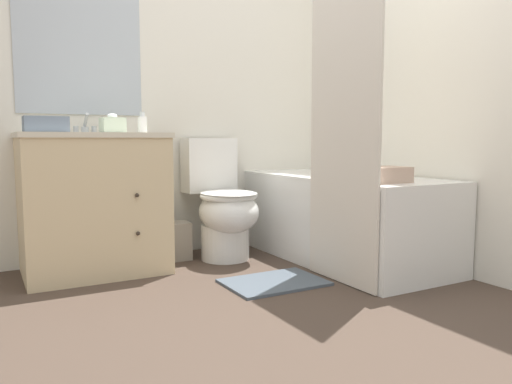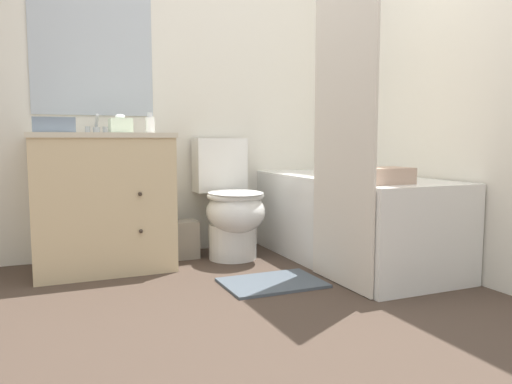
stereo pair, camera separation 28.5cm
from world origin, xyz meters
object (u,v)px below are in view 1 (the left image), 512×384
(wastebasket, at_px, (174,241))
(bath_mat, at_px, (274,282))
(soap_dispenser, at_px, (142,124))
(sink_faucet, at_px, (85,127))
(bathtub, at_px, (343,217))
(bath_towel_folded, at_px, (383,175))
(vanity_cabinet, at_px, (94,202))
(hand_towel_folded, at_px, (46,124))
(toilet, at_px, (223,206))
(tissue_box, at_px, (113,125))

(wastebasket, bearing_deg, bath_mat, -69.91)
(soap_dispenser, bearing_deg, sink_faucet, 147.96)
(bathtub, bearing_deg, soap_dispenser, 158.87)
(bath_towel_folded, bearing_deg, sink_faucet, 139.12)
(vanity_cabinet, relative_size, bathtub, 0.56)
(bathtub, distance_m, hand_towel_folded, 1.92)
(soap_dispenser, xyz_separation_m, bath_towel_folded, (1.07, -1.00, -0.29))
(toilet, bearing_deg, sink_faucet, 163.66)
(tissue_box, xyz_separation_m, soap_dispenser, (0.19, 0.01, 0.01))
(vanity_cabinet, xyz_separation_m, tissue_box, (0.12, -0.01, 0.46))
(sink_faucet, relative_size, toilet, 0.17)
(sink_faucet, xyz_separation_m, wastebasket, (0.53, -0.12, -0.76))
(toilet, bearing_deg, bath_towel_folded, -60.25)
(soap_dispenser, bearing_deg, tissue_box, -178.17)
(tissue_box, distance_m, bath_mat, 1.35)
(bathtub, height_order, bath_towel_folded, bath_towel_folded)
(hand_towel_folded, bearing_deg, bath_mat, -29.67)
(sink_faucet, relative_size, bathtub, 0.09)
(wastebasket, bearing_deg, tissue_box, -168.48)
(soap_dispenser, bearing_deg, hand_towel_folded, -168.18)
(toilet, xyz_separation_m, bathtub, (0.69, -0.42, -0.07))
(sink_faucet, distance_m, soap_dispenser, 0.37)
(toilet, bearing_deg, hand_towel_folded, -176.46)
(bathtub, bearing_deg, toilet, 148.75)
(tissue_box, bearing_deg, bath_mat, -46.31)
(hand_towel_folded, bearing_deg, tissue_box, 16.38)
(vanity_cabinet, height_order, bathtub, vanity_cabinet)
(sink_faucet, bearing_deg, bath_mat, -48.53)
(hand_towel_folded, bearing_deg, bathtub, -11.08)
(wastebasket, relative_size, bath_mat, 0.46)
(vanity_cabinet, height_order, wastebasket, vanity_cabinet)
(tissue_box, height_order, hand_towel_folded, tissue_box)
(toilet, relative_size, bath_towel_folded, 2.96)
(toilet, distance_m, bath_mat, 0.77)
(sink_faucet, height_order, toilet, sink_faucet)
(sink_faucet, distance_m, bath_towel_folded, 1.84)
(hand_towel_folded, bearing_deg, toilet, 3.54)
(soap_dispenser, distance_m, bath_mat, 1.27)
(vanity_cabinet, relative_size, wastebasket, 3.36)
(toilet, relative_size, bathtub, 0.54)
(vanity_cabinet, distance_m, bath_towel_folded, 1.72)
(bath_mat, bearing_deg, toilet, 89.08)
(bathtub, distance_m, soap_dispenser, 1.45)
(bathtub, bearing_deg, wastebasket, 151.33)
(tissue_box, distance_m, hand_towel_folded, 0.40)
(toilet, relative_size, hand_towel_folded, 3.60)
(sink_faucet, distance_m, hand_towel_folded, 0.41)
(toilet, bearing_deg, vanity_cabinet, 176.02)
(vanity_cabinet, bearing_deg, bathtub, -17.35)
(vanity_cabinet, height_order, bath_mat, vanity_cabinet)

